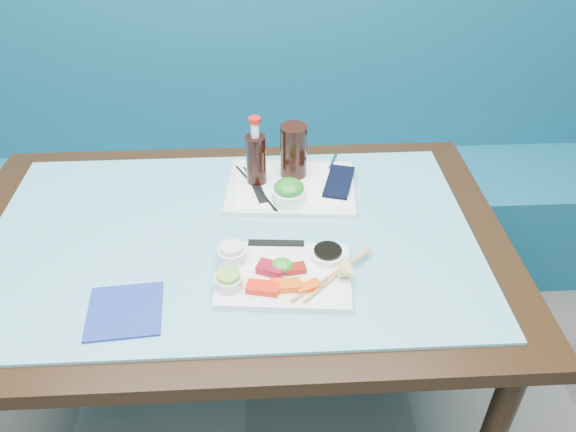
{
  "coord_description": "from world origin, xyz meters",
  "views": [
    {
      "loc": [
        0.08,
        0.35,
        1.65
      ],
      "look_at": [
        0.14,
        1.47,
        0.8
      ],
      "focal_mm": 35.0,
      "sensor_mm": 36.0,
      "label": 1
    }
  ],
  "objects_px": {
    "cola_glass": "(294,151)",
    "blue_napkin": "(125,311)",
    "sashimi_plate": "(284,275)",
    "dining_table": "(234,262)",
    "cola_bottle_body": "(256,162)",
    "booth_bench": "(243,179)",
    "serving_tray": "(291,187)",
    "seaweed_bowl": "(289,195)"
  },
  "relations": [
    {
      "from": "serving_tray",
      "to": "seaweed_bowl",
      "type": "xyz_separation_m",
      "value": [
        -0.01,
        -0.07,
        0.02
      ]
    },
    {
      "from": "dining_table",
      "to": "cola_glass",
      "type": "bearing_deg",
      "value": 55.75
    },
    {
      "from": "dining_table",
      "to": "seaweed_bowl",
      "type": "distance_m",
      "value": 0.23
    },
    {
      "from": "blue_napkin",
      "to": "dining_table",
      "type": "bearing_deg",
      "value": 48.34
    },
    {
      "from": "booth_bench",
      "to": "cola_bottle_body",
      "type": "relative_size",
      "value": 19.04
    },
    {
      "from": "booth_bench",
      "to": "serving_tray",
      "type": "height_order",
      "value": "booth_bench"
    },
    {
      "from": "dining_table",
      "to": "seaweed_bowl",
      "type": "relative_size",
      "value": 15.41
    },
    {
      "from": "booth_bench",
      "to": "blue_napkin",
      "type": "height_order",
      "value": "booth_bench"
    },
    {
      "from": "serving_tray",
      "to": "seaweed_bowl",
      "type": "relative_size",
      "value": 3.89
    },
    {
      "from": "cola_glass",
      "to": "blue_napkin",
      "type": "height_order",
      "value": "cola_glass"
    },
    {
      "from": "dining_table",
      "to": "blue_napkin",
      "type": "xyz_separation_m",
      "value": [
        -0.22,
        -0.25,
        0.09
      ]
    },
    {
      "from": "seaweed_bowl",
      "to": "cola_glass",
      "type": "bearing_deg",
      "value": 81.25
    },
    {
      "from": "serving_tray",
      "to": "blue_napkin",
      "type": "distance_m",
      "value": 0.59
    },
    {
      "from": "booth_bench",
      "to": "serving_tray",
      "type": "bearing_deg",
      "value": -75.94
    },
    {
      "from": "serving_tray",
      "to": "cola_glass",
      "type": "distance_m",
      "value": 0.1
    },
    {
      "from": "seaweed_bowl",
      "to": "cola_bottle_body",
      "type": "xyz_separation_m",
      "value": [
        -0.09,
        0.1,
        0.05
      ]
    },
    {
      "from": "dining_table",
      "to": "cola_bottle_body",
      "type": "bearing_deg",
      "value": 73.26
    },
    {
      "from": "cola_bottle_body",
      "to": "sashimi_plate",
      "type": "bearing_deg",
      "value": -81.24
    },
    {
      "from": "sashimi_plate",
      "to": "seaweed_bowl",
      "type": "xyz_separation_m",
      "value": [
        0.03,
        0.28,
        0.02
      ]
    },
    {
      "from": "sashimi_plate",
      "to": "cola_bottle_body",
      "type": "distance_m",
      "value": 0.39
    },
    {
      "from": "seaweed_bowl",
      "to": "booth_bench",
      "type": "bearing_deg",
      "value": 101.88
    },
    {
      "from": "booth_bench",
      "to": "sashimi_plate",
      "type": "xyz_separation_m",
      "value": [
        0.12,
        -1.0,
        0.39
      ]
    },
    {
      "from": "cola_glass",
      "to": "serving_tray",
      "type": "bearing_deg",
      "value": -100.3
    },
    {
      "from": "seaweed_bowl",
      "to": "cola_bottle_body",
      "type": "relative_size",
      "value": 0.58
    },
    {
      "from": "blue_napkin",
      "to": "cola_bottle_body",
      "type": "bearing_deg",
      "value": 58.41
    },
    {
      "from": "seaweed_bowl",
      "to": "sashimi_plate",
      "type": "bearing_deg",
      "value": -95.24
    },
    {
      "from": "booth_bench",
      "to": "cola_glass",
      "type": "xyz_separation_m",
      "value": [
        0.17,
        -0.59,
        0.47
      ]
    },
    {
      "from": "cola_glass",
      "to": "seaweed_bowl",
      "type": "bearing_deg",
      "value": -98.75
    },
    {
      "from": "sashimi_plate",
      "to": "blue_napkin",
      "type": "xyz_separation_m",
      "value": [
        -0.35,
        -0.09,
        -0.0
      ]
    },
    {
      "from": "sashimi_plate",
      "to": "seaweed_bowl",
      "type": "distance_m",
      "value": 0.29
    },
    {
      "from": "seaweed_bowl",
      "to": "dining_table",
      "type": "bearing_deg",
      "value": -141.25
    },
    {
      "from": "cola_glass",
      "to": "blue_napkin",
      "type": "xyz_separation_m",
      "value": [
        -0.39,
        -0.5,
        -0.09
      ]
    },
    {
      "from": "serving_tray",
      "to": "booth_bench",
      "type": "bearing_deg",
      "value": 109.19
    },
    {
      "from": "blue_napkin",
      "to": "booth_bench",
      "type": "bearing_deg",
      "value": 78.42
    },
    {
      "from": "blue_napkin",
      "to": "serving_tray",
      "type": "bearing_deg",
      "value": 49.32
    },
    {
      "from": "cola_glass",
      "to": "cola_bottle_body",
      "type": "bearing_deg",
      "value": -163.2
    },
    {
      "from": "booth_bench",
      "to": "seaweed_bowl",
      "type": "distance_m",
      "value": 0.84
    },
    {
      "from": "serving_tray",
      "to": "dining_table",
      "type": "bearing_deg",
      "value": -124.25
    },
    {
      "from": "booth_bench",
      "to": "cola_bottle_body",
      "type": "bearing_deg",
      "value": -83.92
    },
    {
      "from": "serving_tray",
      "to": "cola_bottle_body",
      "type": "bearing_deg",
      "value": 171.37
    },
    {
      "from": "sashimi_plate",
      "to": "serving_tray",
      "type": "bearing_deg",
      "value": 89.79
    },
    {
      "from": "dining_table",
      "to": "sashimi_plate",
      "type": "distance_m",
      "value": 0.23
    }
  ]
}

